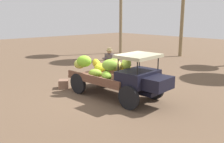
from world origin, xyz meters
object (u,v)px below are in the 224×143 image
loose_banana_bunch (122,75)px  truck (120,75)px  farmer (109,63)px  wooden_crate (64,84)px

loose_banana_bunch → truck: bearing=-46.3°
farmer → wooden_crate: farmer is taller
wooden_crate → loose_banana_bunch: bearing=81.2°
wooden_crate → loose_banana_bunch: size_ratio=0.85×
truck → wooden_crate: (-2.74, -0.97, -0.77)m
loose_banana_bunch → wooden_crate: bearing=-98.8°
farmer → loose_banana_bunch: 1.51m
truck → farmer: size_ratio=2.56×
truck → wooden_crate: bearing=-164.8°
farmer → wooden_crate: size_ratio=3.84×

